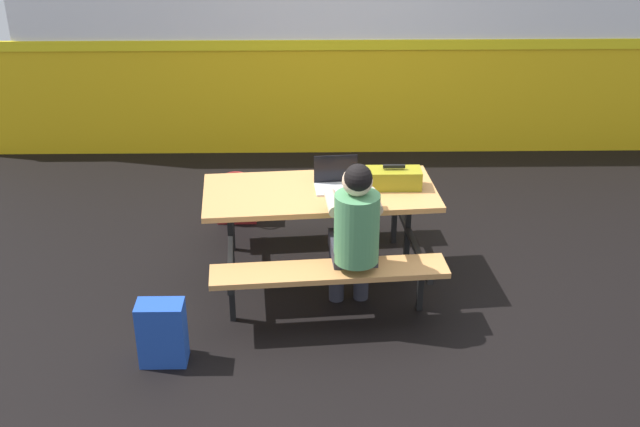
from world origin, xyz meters
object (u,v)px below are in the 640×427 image
at_px(backpack_dark, 162,333).
at_px(toolbox_grey, 393,178).
at_px(tote_bag_bright, 237,201).
at_px(picnic_table_main, 320,211).
at_px(student_nearer, 355,228).
at_px(laptop_silver, 337,182).

bearing_deg(backpack_dark, toolbox_grey, 34.28).
height_order(toolbox_grey, tote_bag_bright, toolbox_grey).
distance_m(picnic_table_main, student_nearer, 0.60).
bearing_deg(toolbox_grey, backpack_dark, -145.72).
bearing_deg(toolbox_grey, laptop_silver, 179.53).
distance_m(toolbox_grey, tote_bag_bright, 1.67).
xyz_separation_m(student_nearer, toolbox_grey, (0.31, 0.58, 0.10)).
bearing_deg(tote_bag_bright, laptop_silver, -47.97).
relative_size(picnic_table_main, backpack_dark, 3.97).
relative_size(student_nearer, backpack_dark, 2.74).
bearing_deg(toolbox_grey, student_nearer, -118.11).
xyz_separation_m(student_nearer, laptop_silver, (-0.10, 0.59, 0.08)).
xyz_separation_m(student_nearer, backpack_dark, (-1.25, -0.48, -0.49)).
bearing_deg(tote_bag_bright, backpack_dark, -99.04).
bearing_deg(picnic_table_main, toolbox_grey, 4.71).
xyz_separation_m(picnic_table_main, toolbox_grey, (0.54, 0.04, 0.24)).
bearing_deg(student_nearer, toolbox_grey, 61.89).
relative_size(student_nearer, tote_bag_bright, 2.81).
xyz_separation_m(toolbox_grey, tote_bag_bright, (-1.25, 0.93, -0.62)).
bearing_deg(student_nearer, tote_bag_bright, 121.73).
height_order(toolbox_grey, backpack_dark, toolbox_grey).
distance_m(student_nearer, backpack_dark, 1.43).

